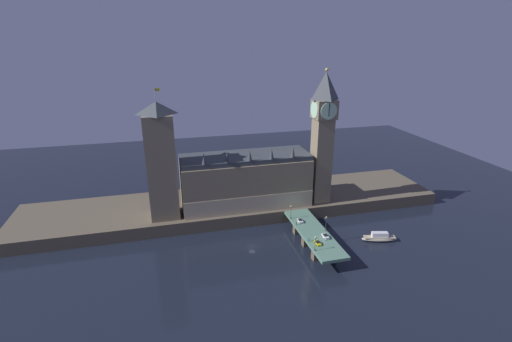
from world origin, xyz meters
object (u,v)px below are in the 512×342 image
Objects in this scene: car_northbound_lead at (300,221)px; car_northbound_trail at (318,243)px; pedestrian_mid_walk at (326,230)px; pedestrian_near_rail at (309,239)px; street_lamp_near at (315,242)px; pedestrian_far_rail at (296,223)px; street_lamp_mid at (326,222)px; car_southbound_lead at (325,236)px; clock_tower at (323,135)px; boat_downstream at (379,238)px; victoria_tower at (161,161)px; street_lamp_far at (291,210)px.

car_northbound_trail is (0.00, -20.55, -0.05)m from car_northbound_lead.
car_northbound_lead is at bearing 125.09° from pedestrian_mid_walk.
street_lamp_near is at bearing -93.11° from pedestrian_near_rail.
pedestrian_far_rail is (0.00, 15.41, -0.04)m from pedestrian_near_rail.
pedestrian_near_rail is at bearing -146.39° from street_lamp_mid.
pedestrian_mid_walk is at bearing 62.24° from car_southbound_lead.
clock_tower is 56.45m from boat_downstream.
victoria_tower is 14.70× the size of car_southbound_lead.
boat_downstream is (28.09, 1.58, -5.73)m from car_southbound_lead.
car_northbound_trail is 25.60m from street_lamp_far.
boat_downstream is at bearing -7.82° from pedestrian_mid_walk.
victoria_tower is 81.87m from car_southbound_lead.
clock_tower is at bearing 64.79° from street_lamp_near.
clock_tower is 16.34× the size of car_southbound_lead.
car_northbound_trail is 4.07m from pedestrian_near_rail.
street_lamp_far reaches higher than street_lamp_mid.
car_southbound_lead is at bearing -109.32° from clock_tower.
pedestrian_mid_walk is 0.25× the size of street_lamp_near.
street_lamp_far is at bearing 90.00° from street_lamp_near.
clock_tower reaches higher than street_lamp_far.
car_northbound_trail is at bearing -131.22° from pedestrian_mid_walk.
pedestrian_far_rail is (58.40, -25.10, -26.92)m from victoria_tower.
car_northbound_lead is (-18.41, -20.79, -35.44)m from clock_tower.
street_lamp_mid is at bearing 169.20° from boat_downstream.
pedestrian_far_rail is at bearing 88.99° from street_lamp_near.
clock_tower is 45.52m from street_lamp_mid.
car_northbound_trail is 18.67m from pedestrian_far_rail.
street_lamp_far is (-8.41, 21.07, 3.51)m from car_southbound_lead.
street_lamp_far is (-3.07, 25.15, 3.64)m from car_northbound_trail.
car_southbound_lead is at bearing -60.91° from pedestrian_far_rail.
car_southbound_lead is 2.52× the size of pedestrian_far_rail.
street_lamp_near is 0.96× the size of street_lamp_far.
car_northbound_lead is 17.32m from car_southbound_lead.
car_northbound_lead is 13.64m from street_lamp_mid.
street_lamp_far is (-11.48, 14.72, 0.05)m from street_lamp_mid.
pedestrian_near_rail reaches higher than pedestrian_far_rail.
clock_tower is 53.01m from car_southbound_lead.
victoria_tower is at bearing 162.38° from street_lamp_far.
victoria_tower is (-79.48, 2.23, -8.30)m from clock_tower.
street_lamp_near reaches higher than car_northbound_trail.
pedestrian_far_rail is at bearing -132.67° from clock_tower.
street_lamp_mid reaches higher than boat_downstream.
street_lamp_mid is at bearing 64.20° from car_southbound_lead.
car_northbound_trail is at bearing -48.89° from pedestrian_near_rail.
street_lamp_far reaches higher than car_northbound_trail.
pedestrian_near_rail is at bearing 86.89° from street_lamp_near.
car_southbound_lead is 16.48m from pedestrian_far_rail.
car_northbound_trail is 2.50× the size of pedestrian_mid_walk.
car_northbound_lead is at bearing 82.95° from street_lamp_near.
street_lamp_near is (58.00, -47.86, -23.69)m from victoria_tower.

